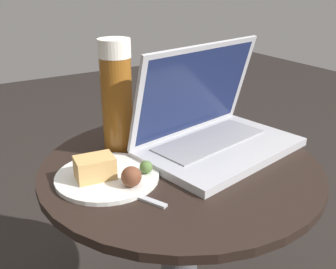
% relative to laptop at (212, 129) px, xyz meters
% --- Properties ---
extents(table, '(0.61, 0.61, 0.53)m').
position_rel_laptop_xyz_m(table, '(-0.10, -0.03, -0.23)').
color(table, '#515156').
rests_on(table, ground_plane).
extents(laptop, '(0.40, 0.30, 0.24)m').
position_rel_laptop_xyz_m(laptop, '(0.00, 0.00, 0.00)').
color(laptop, '#B2B2B7').
rests_on(laptop, table).
extents(beer_glass, '(0.07, 0.07, 0.25)m').
position_rel_laptop_xyz_m(beer_glass, '(-0.18, 0.12, 0.08)').
color(beer_glass, brown).
rests_on(beer_glass, table).
extents(snack_plate, '(0.21, 0.21, 0.05)m').
position_rel_laptop_xyz_m(snack_plate, '(-0.27, -0.02, -0.04)').
color(snack_plate, silver).
rests_on(snack_plate, table).
extents(fork, '(0.09, 0.17, 0.00)m').
position_rel_laptop_xyz_m(fork, '(-0.27, -0.07, -0.05)').
color(fork, '#B2B2B7').
rests_on(fork, table).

